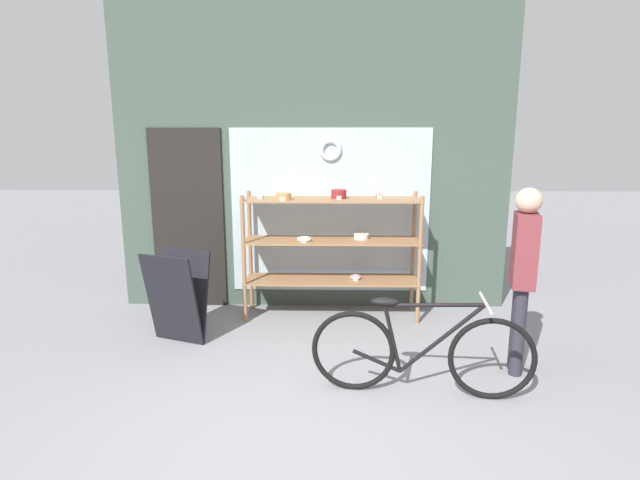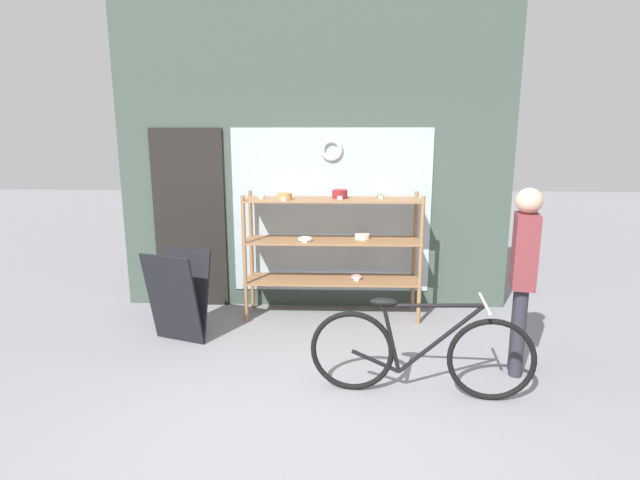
# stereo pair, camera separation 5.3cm
# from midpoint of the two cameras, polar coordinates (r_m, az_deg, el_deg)

# --- Properties ---
(ground_plane) EXTENTS (30.00, 30.00, 0.00)m
(ground_plane) POSITION_cam_midpoint_polar(r_m,az_deg,el_deg) (3.70, -2.79, -21.34)
(ground_plane) COLOR gray
(storefront_facade) EXTENTS (4.52, 0.13, 3.47)m
(storefront_facade) POSITION_cam_midpoint_polar(r_m,az_deg,el_deg) (5.79, -1.53, 8.54)
(storefront_facade) COLOR #3D4C42
(storefront_facade) RESTS_ON ground_plane
(display_case) EXTENTS (1.93, 0.48, 1.43)m
(display_case) POSITION_cam_midpoint_polar(r_m,az_deg,el_deg) (5.51, 0.98, 0.00)
(display_case) COLOR #8E6642
(display_case) RESTS_ON ground_plane
(bicycle) EXTENTS (1.73, 0.46, 0.80)m
(bicycle) POSITION_cam_midpoint_polar(r_m,az_deg,el_deg) (4.07, 11.04, -12.42)
(bicycle) COLOR black
(bicycle) RESTS_ON ground_plane
(sandwich_board) EXTENTS (0.66, 0.55, 0.91)m
(sandwich_board) POSITION_cam_midpoint_polar(r_m,az_deg,el_deg) (5.13, -16.26, -6.28)
(sandwich_board) COLOR black
(sandwich_board) RESTS_ON ground_plane
(pedestrian) EXTENTS (0.25, 0.35, 1.61)m
(pedestrian) POSITION_cam_midpoint_polar(r_m,az_deg,el_deg) (4.49, 21.88, -2.90)
(pedestrian) COLOR #282833
(pedestrian) RESTS_ON ground_plane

